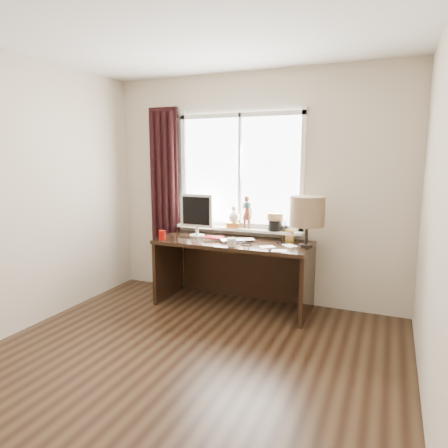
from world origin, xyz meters
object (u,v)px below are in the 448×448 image
at_px(red_cup, 162,235).
at_px(table_lamp, 307,212).
at_px(monitor, 197,212).
at_px(desk, 236,260).
at_px(mug, 231,242).
at_px(laptop, 238,240).

xyz_separation_m(red_cup, table_lamp, (1.56, 0.23, 0.31)).
height_order(monitor, table_lamp, table_lamp).
bearing_deg(monitor, desk, 1.57).
height_order(mug, table_lamp, table_lamp).
relative_size(red_cup, table_lamp, 0.19).
xyz_separation_m(monitor, table_lamp, (1.29, -0.08, 0.09)).
bearing_deg(laptop, table_lamp, -30.42).
bearing_deg(monitor, laptop, -10.70).
bearing_deg(red_cup, desk, 23.27).
bearing_deg(table_lamp, desk, 173.27).
bearing_deg(desk, table_lamp, -6.73).
bearing_deg(desk, monitor, -178.43).
relative_size(monitor, table_lamp, 0.94).
bearing_deg(red_cup, table_lamp, 8.49).
xyz_separation_m(desk, table_lamp, (0.80, -0.09, 0.61)).
height_order(mug, red_cup, red_cup).
distance_m(red_cup, desk, 0.88).
relative_size(mug, table_lamp, 0.19).
bearing_deg(mug, laptop, 96.52).
relative_size(mug, desk, 0.06).
height_order(laptop, mug, mug).
height_order(laptop, table_lamp, table_lamp).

